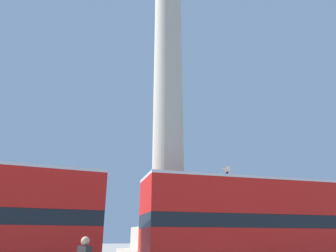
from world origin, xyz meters
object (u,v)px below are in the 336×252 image
Objects in this scene: monument_column at (168,129)px; equestrian_statue at (282,240)px; street_lamp at (229,207)px; bus_b at (263,223)px.

monument_column reaches higher than equestrian_statue.
bus_b is at bearing -92.44° from street_lamp.
equestrian_statue is (7.13, 7.29, -0.74)m from bus_b.
monument_column is 6.03m from street_lamp.
bus_b is 1.95× the size of street_lamp.
bus_b is 3.08m from street_lamp.
street_lamp is (2.81, -2.09, -4.90)m from monument_column.
monument_column reaches higher than street_lamp.
equestrian_statue is at bearing 13.10° from monument_column.
street_lamp is (0.12, 2.92, 0.96)m from bus_b.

